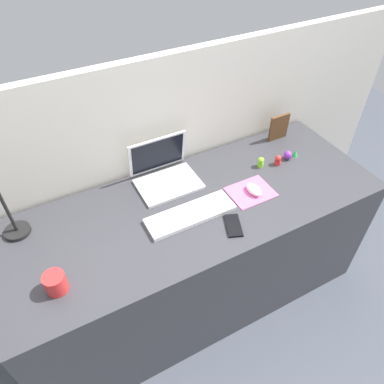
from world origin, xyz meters
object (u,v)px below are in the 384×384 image
(desk_lamp, at_px, (5,208))
(toy_figurine_purple, at_px, (288,155))
(toy_figurine_lime, at_px, (261,162))
(keyboard, at_px, (190,214))
(mouse, at_px, (254,190))
(coffee_mug, at_px, (55,283))
(toy_figurine_green, at_px, (295,153))
(laptop, at_px, (164,171))
(cell_phone, at_px, (233,225))
(picture_frame, at_px, (279,127))
(toy_figurine_red, at_px, (278,160))

(desk_lamp, height_order, toy_figurine_purple, desk_lamp)
(toy_figurine_lime, bearing_deg, toy_figurine_purple, -5.33)
(keyboard, height_order, toy_figurine_lime, toy_figurine_lime)
(keyboard, xyz_separation_m, mouse, (0.34, -0.01, 0.01))
(toy_figurine_purple, bearing_deg, coffee_mug, -169.99)
(keyboard, relative_size, toy_figurine_green, 11.02)
(desk_lamp, xyz_separation_m, toy_figurine_lime, (1.19, -0.09, -0.15))
(mouse, height_order, desk_lamp, desk_lamp)
(laptop, xyz_separation_m, toy_figurine_green, (0.70, -0.16, -0.04))
(desk_lamp, distance_m, toy_figurine_purple, 1.37)
(cell_phone, xyz_separation_m, picture_frame, (0.58, 0.45, 0.07))
(cell_phone, bearing_deg, toy_figurine_purple, 49.00)
(coffee_mug, bearing_deg, toy_figurine_purple, 10.01)
(toy_figurine_red, bearing_deg, toy_figurine_purple, 9.21)
(picture_frame, xyz_separation_m, toy_figurine_green, (-0.02, -0.18, -0.06))
(toy_figurine_red, bearing_deg, toy_figurine_lime, 162.86)
(cell_phone, relative_size, toy_figurine_green, 3.44)
(cell_phone, relative_size, coffee_mug, 1.55)
(keyboard, distance_m, toy_figurine_green, 0.72)
(picture_frame, height_order, toy_figurine_purple, picture_frame)
(toy_figurine_green, relative_size, toy_figurine_lime, 0.66)
(toy_figurine_red, bearing_deg, coffee_mug, -169.93)
(mouse, xyz_separation_m, cell_phone, (-0.20, -0.14, -0.02))
(cell_phone, distance_m, picture_frame, 0.74)
(desk_lamp, distance_m, picture_frame, 1.43)
(keyboard, distance_m, picture_frame, 0.78)
(toy_figurine_lime, bearing_deg, coffee_mug, -167.73)
(laptop, bearing_deg, desk_lamp, -175.94)
(picture_frame, distance_m, toy_figurine_red, 0.24)
(cell_phone, distance_m, desk_lamp, 0.94)
(keyboard, height_order, picture_frame, picture_frame)
(laptop, bearing_deg, coffee_mug, -148.13)
(picture_frame, xyz_separation_m, coffee_mug, (-1.33, -0.40, -0.03))
(keyboard, relative_size, desk_lamp, 1.11)
(coffee_mug, bearing_deg, keyboard, 9.06)
(laptop, bearing_deg, mouse, -40.98)
(mouse, xyz_separation_m, coffee_mug, (-0.95, -0.09, 0.02))
(picture_frame, xyz_separation_m, toy_figurine_lime, (-0.23, -0.16, -0.05))
(toy_figurine_purple, height_order, toy_figurine_red, toy_figurine_red)
(laptop, relative_size, mouse, 3.12)
(laptop, xyz_separation_m, cell_phone, (0.14, -0.43, -0.05))
(cell_phone, height_order, toy_figurine_lime, toy_figurine_lime)
(laptop, distance_m, mouse, 0.45)
(toy_figurine_red, distance_m, toy_figurine_lime, 0.09)
(toy_figurine_lime, bearing_deg, laptop, 163.44)
(cell_phone, xyz_separation_m, toy_figurine_lime, (0.35, 0.28, 0.02))
(desk_lamp, relative_size, coffee_mug, 4.46)
(coffee_mug, height_order, toy_figurine_red, coffee_mug)
(mouse, xyz_separation_m, desk_lamp, (-1.04, 0.24, 0.15))
(mouse, height_order, toy_figurine_green, same)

